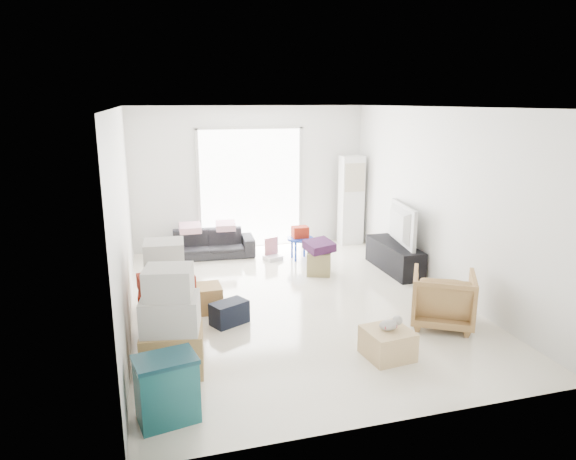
{
  "coord_description": "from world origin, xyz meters",
  "views": [
    {
      "loc": [
        -1.97,
        -6.61,
        2.78
      ],
      "look_at": [
        -0.04,
        0.2,
        1.0
      ],
      "focal_mm": 32.0,
      "sensor_mm": 36.0,
      "label": 1
    }
  ],
  "objects_px": {
    "kids_table": "(300,236)",
    "television": "(395,239)",
    "wood_crate": "(388,343)",
    "sofa": "(208,239)",
    "ottoman": "(319,263)",
    "ac_tower": "(351,200)",
    "tv_console": "(394,257)",
    "armchair": "(443,296)",
    "storage_bins": "(167,389)"
  },
  "relations": [
    {
      "from": "television",
      "to": "ac_tower",
      "type": "bearing_deg",
      "value": 11.12
    },
    {
      "from": "armchair",
      "to": "kids_table",
      "type": "relative_size",
      "value": 1.28
    },
    {
      "from": "ac_tower",
      "to": "armchair",
      "type": "bearing_deg",
      "value": -95.41
    },
    {
      "from": "sofa",
      "to": "wood_crate",
      "type": "relative_size",
      "value": 3.4
    },
    {
      "from": "kids_table",
      "to": "wood_crate",
      "type": "height_order",
      "value": "kids_table"
    },
    {
      "from": "ottoman",
      "to": "television",
      "type": "bearing_deg",
      "value": -7.17
    },
    {
      "from": "tv_console",
      "to": "storage_bins",
      "type": "distance_m",
      "value": 5.08
    },
    {
      "from": "ac_tower",
      "to": "wood_crate",
      "type": "distance_m",
      "value": 4.81
    },
    {
      "from": "ottoman",
      "to": "armchair",
      "type": "bearing_deg",
      "value": -69.39
    },
    {
      "from": "sofa",
      "to": "storage_bins",
      "type": "xyz_separation_m",
      "value": [
        -0.99,
        -4.92,
        -0.02
      ]
    },
    {
      "from": "tv_console",
      "to": "ac_tower",
      "type": "bearing_deg",
      "value": 91.58
    },
    {
      "from": "wood_crate",
      "to": "ac_tower",
      "type": "bearing_deg",
      "value": 72.48
    },
    {
      "from": "ac_tower",
      "to": "ottoman",
      "type": "bearing_deg",
      "value": -126.87
    },
    {
      "from": "sofa",
      "to": "ac_tower",
      "type": "bearing_deg",
      "value": 7.17
    },
    {
      "from": "tv_console",
      "to": "ottoman",
      "type": "height_order",
      "value": "tv_console"
    },
    {
      "from": "armchair",
      "to": "television",
      "type": "bearing_deg",
      "value": -70.45
    },
    {
      "from": "sofa",
      "to": "wood_crate",
      "type": "xyz_separation_m",
      "value": [
        1.43,
        -4.38,
        -0.16
      ]
    },
    {
      "from": "tv_console",
      "to": "kids_table",
      "type": "bearing_deg",
      "value": 142.1
    },
    {
      "from": "wood_crate",
      "to": "kids_table",
      "type": "bearing_deg",
      "value": 87.86
    },
    {
      "from": "television",
      "to": "sofa",
      "type": "xyz_separation_m",
      "value": [
        -2.91,
        1.66,
        -0.22
      ]
    },
    {
      "from": "tv_console",
      "to": "armchair",
      "type": "relative_size",
      "value": 1.81
    },
    {
      "from": "television",
      "to": "kids_table",
      "type": "xyz_separation_m",
      "value": [
        -1.34,
        1.04,
        -0.11
      ]
    },
    {
      "from": "ac_tower",
      "to": "tv_console",
      "type": "distance_m",
      "value": 1.92
    },
    {
      "from": "television",
      "to": "sofa",
      "type": "height_order",
      "value": "sofa"
    },
    {
      "from": "tv_console",
      "to": "ottoman",
      "type": "relative_size",
      "value": 3.69
    },
    {
      "from": "ac_tower",
      "to": "kids_table",
      "type": "bearing_deg",
      "value": -149.36
    },
    {
      "from": "television",
      "to": "ottoman",
      "type": "bearing_deg",
      "value": 92.36
    },
    {
      "from": "sofa",
      "to": "armchair",
      "type": "height_order",
      "value": "armchair"
    },
    {
      "from": "tv_console",
      "to": "storage_bins",
      "type": "height_order",
      "value": "storage_bins"
    },
    {
      "from": "kids_table",
      "to": "wood_crate",
      "type": "xyz_separation_m",
      "value": [
        -0.14,
        -3.77,
        -0.26
      ]
    },
    {
      "from": "ac_tower",
      "to": "armchair",
      "type": "relative_size",
      "value": 2.27
    },
    {
      "from": "tv_console",
      "to": "sofa",
      "type": "distance_m",
      "value": 3.35
    },
    {
      "from": "sofa",
      "to": "armchair",
      "type": "distance_m",
      "value": 4.53
    },
    {
      "from": "television",
      "to": "storage_bins",
      "type": "xyz_separation_m",
      "value": [
        -3.9,
        -3.26,
        -0.23
      ]
    },
    {
      "from": "sofa",
      "to": "ottoman",
      "type": "xyz_separation_m",
      "value": [
        1.62,
        -1.5,
        -0.13
      ]
    },
    {
      "from": "television",
      "to": "sofa",
      "type": "bearing_deg",
      "value": 69.86
    },
    {
      "from": "television",
      "to": "sofa",
      "type": "distance_m",
      "value": 3.35
    },
    {
      "from": "sofa",
      "to": "ottoman",
      "type": "relative_size",
      "value": 4.37
    },
    {
      "from": "storage_bins",
      "to": "ottoman",
      "type": "height_order",
      "value": "storage_bins"
    },
    {
      "from": "tv_console",
      "to": "wood_crate",
      "type": "height_order",
      "value": "tv_console"
    },
    {
      "from": "ac_tower",
      "to": "storage_bins",
      "type": "bearing_deg",
      "value": -127.23
    },
    {
      "from": "ottoman",
      "to": "sofa",
      "type": "bearing_deg",
      "value": 137.35
    },
    {
      "from": "television",
      "to": "wood_crate",
      "type": "distance_m",
      "value": 3.13
    },
    {
      "from": "ottoman",
      "to": "wood_crate",
      "type": "xyz_separation_m",
      "value": [
        -0.2,
        -2.89,
        -0.03
      ]
    },
    {
      "from": "tv_console",
      "to": "television",
      "type": "height_order",
      "value": "television"
    },
    {
      "from": "ac_tower",
      "to": "kids_table",
      "type": "xyz_separation_m",
      "value": [
        -1.29,
        -0.76,
        -0.45
      ]
    },
    {
      "from": "kids_table",
      "to": "television",
      "type": "bearing_deg",
      "value": -37.9
    },
    {
      "from": "storage_bins",
      "to": "kids_table",
      "type": "height_order",
      "value": "storage_bins"
    },
    {
      "from": "storage_bins",
      "to": "kids_table",
      "type": "bearing_deg",
      "value": 59.25
    },
    {
      "from": "tv_console",
      "to": "storage_bins",
      "type": "relative_size",
      "value": 2.27
    }
  ]
}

